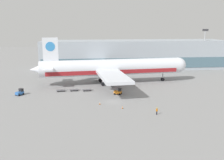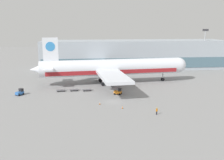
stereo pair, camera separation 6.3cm
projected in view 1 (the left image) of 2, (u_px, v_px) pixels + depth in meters
The scene contains 12 objects.
ground_plane at pixel (114, 102), 70.06m from camera, with size 400.00×400.00×0.00m, color gray.
terminal_building at pixel (134, 54), 124.63m from camera, with size 90.00×18.20×14.00m.
light_mast at pixel (204, 46), 120.58m from camera, with size 2.80×0.50×19.52m.
airplane_main at pixel (110, 68), 91.22m from camera, with size 58.05×48.54×17.00m.
baggage_tug_foreground at pixel (118, 92), 77.32m from camera, with size 2.76×2.29×2.00m.
baggage_tug_mid at pixel (20, 92), 76.55m from camera, with size 2.62×2.81×2.00m.
baggage_dolly_lead at pixel (61, 90), 80.95m from camera, with size 3.77×1.83×0.48m.
baggage_dolly_second at pixel (74, 90), 81.61m from camera, with size 3.77×1.83×0.48m.
baggage_dolly_third at pixel (87, 90), 81.60m from camera, with size 3.77×1.83×0.48m.
ground_crew_near at pixel (157, 110), 59.44m from camera, with size 0.50×0.37×1.81m.
traffic_cone_near at pixel (123, 107), 64.08m from camera, with size 0.40×0.40×0.69m.
traffic_cone_far at pixel (100, 103), 67.44m from camera, with size 0.40×0.40×0.64m.
Camera 1 is at (-7.66, -66.78, 20.68)m, focal length 40.00 mm.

